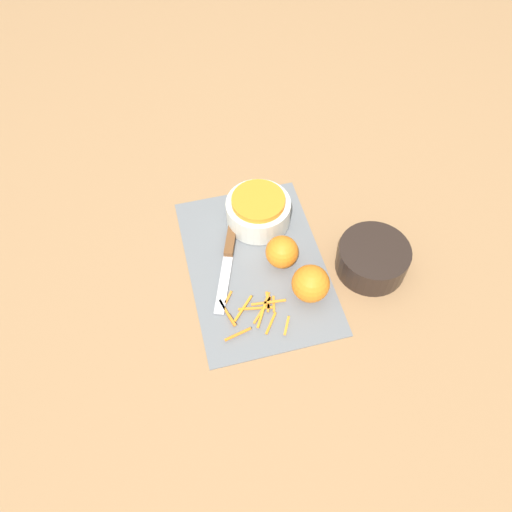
{
  "coord_description": "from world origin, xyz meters",
  "views": [
    {
      "loc": [
        0.6,
        -0.15,
        0.94
      ],
      "look_at": [
        0.0,
        0.0,
        0.04
      ],
      "focal_mm": 35.0,
      "sensor_mm": 36.0,
      "label": 1
    }
  ],
  "objects_px": {
    "bowl_dark": "(372,258)",
    "knife": "(230,247)",
    "orange_left": "(282,252)",
    "orange_right": "(311,284)",
    "bowl_speckled": "(258,210)"
  },
  "relations": [
    {
      "from": "bowl_dark",
      "to": "orange_right",
      "type": "bearing_deg",
      "value": -77.24
    },
    {
      "from": "knife",
      "to": "orange_right",
      "type": "distance_m",
      "value": 0.21
    },
    {
      "from": "knife",
      "to": "orange_right",
      "type": "xyz_separation_m",
      "value": [
        0.16,
        0.14,
        0.03
      ]
    },
    {
      "from": "bowl_dark",
      "to": "orange_left",
      "type": "relative_size",
      "value": 2.13
    },
    {
      "from": "knife",
      "to": "bowl_speckled",
      "type": "bearing_deg",
      "value": 147.94
    },
    {
      "from": "orange_right",
      "to": "bowl_speckled",
      "type": "bearing_deg",
      "value": -165.96
    },
    {
      "from": "orange_left",
      "to": "bowl_speckled",
      "type": "bearing_deg",
      "value": -170.71
    },
    {
      "from": "orange_right",
      "to": "bowl_dark",
      "type": "bearing_deg",
      "value": 102.76
    },
    {
      "from": "bowl_speckled",
      "to": "orange_right",
      "type": "xyz_separation_m",
      "value": [
        0.22,
        0.06,
        0.0
      ]
    },
    {
      "from": "knife",
      "to": "orange_left",
      "type": "bearing_deg",
      "value": 79.63
    },
    {
      "from": "orange_left",
      "to": "orange_right",
      "type": "relative_size",
      "value": 0.91
    },
    {
      "from": "bowl_dark",
      "to": "knife",
      "type": "xyz_separation_m",
      "value": [
        -0.12,
        -0.3,
        -0.02
      ]
    },
    {
      "from": "orange_right",
      "to": "knife",
      "type": "bearing_deg",
      "value": -138.29
    },
    {
      "from": "bowl_speckled",
      "to": "bowl_dark",
      "type": "height_order",
      "value": "bowl_speckled"
    },
    {
      "from": "orange_right",
      "to": "orange_left",
      "type": "bearing_deg",
      "value": -159.9
    }
  ]
}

